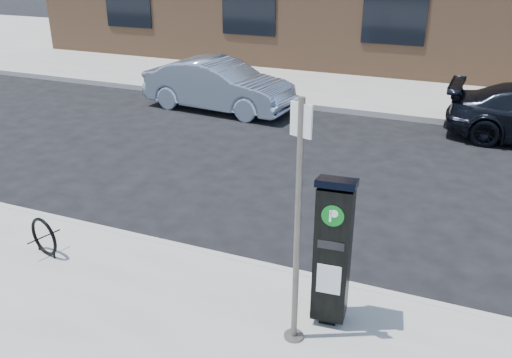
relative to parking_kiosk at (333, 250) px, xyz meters
The scene contains 8 objects.
ground 2.10m from the parking_kiosk, 152.17° to the left, with size 120.00×120.00×0.00m, color black.
sidewalk_far 14.96m from the parking_kiosk, 96.10° to the left, with size 60.00×12.00×0.15m, color gray.
curb_near 2.06m from the parking_kiosk, 152.74° to the left, with size 60.00×0.12×0.16m, color #9E9B93.
curb_far 9.06m from the parking_kiosk, 100.15° to the left, with size 60.00×0.12×0.16m, color #9E9B93.
parking_kiosk is the anchor object (origin of this frame).
sign_pole 0.68m from the parking_kiosk, 121.56° to the right, with size 0.24×0.22×2.78m.
bike_rack 4.18m from the parking_kiosk, behind, with size 0.57×0.19×0.58m.
car_silver 9.50m from the parking_kiosk, 124.09° to the left, with size 1.45×4.17×1.37m, color #96A9BF.
Camera 1 is at (2.81, -5.96, 4.24)m, focal length 38.00 mm.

